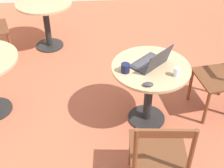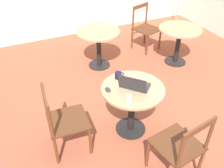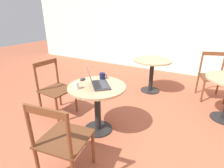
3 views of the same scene
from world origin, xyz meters
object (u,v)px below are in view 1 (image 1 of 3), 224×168
at_px(chair_near_front, 223,76).
at_px(cafe_table_near, 150,80).
at_px(cafe_table_mid, 45,13).
at_px(mouse, 148,84).
at_px(mug, 125,68).
at_px(laptop, 151,62).
at_px(chair_near_left, 158,154).
at_px(drinking_glass, 177,72).

bearing_deg(chair_near_front, cafe_table_near, 98.91).
xyz_separation_m(cafe_table_mid, mouse, (-1.94, -1.14, 0.18)).
distance_m(chair_near_front, mug, 1.14).
relative_size(cafe_table_near, chair_near_front, 0.87).
bearing_deg(mouse, cafe_table_mid, 30.38).
bearing_deg(laptop, cafe_table_near, 174.02).
bearing_deg(cafe_table_near, mouse, 164.79).
relative_size(chair_near_front, chair_near_left, 1.00).
xyz_separation_m(cafe_table_near, cafe_table_mid, (1.64, 1.22, 0.00)).
distance_m(chair_near_left, laptop, 0.94).
height_order(cafe_table_mid, drinking_glass, drinking_glass).
bearing_deg(laptop, cafe_table_mid, 36.88).
height_order(mug, drinking_glass, drinking_glass).
xyz_separation_m(mouse, drinking_glass, (0.13, -0.29, 0.03)).
distance_m(mug, drinking_glass, 0.48).
relative_size(cafe_table_mid, mouse, 7.79).
height_order(cafe_table_near, chair_near_left, chair_near_left).
height_order(cafe_table_near, laptop, laptop).
distance_m(mouse, drinking_glass, 0.32).
bearing_deg(mouse, mug, 38.42).
bearing_deg(chair_near_left, cafe_table_near, -4.20).
bearing_deg(cafe_table_near, laptop, -5.98).
height_order(chair_near_front, chair_near_left, same).
bearing_deg(chair_near_front, chair_near_left, 138.56).
distance_m(cafe_table_near, chair_near_left, 0.88).
bearing_deg(laptop, mug, 108.13).
bearing_deg(mug, cafe_table_mid, 29.20).
relative_size(cafe_table_near, mug, 6.35).
height_order(laptop, drinking_glass, laptop).
distance_m(cafe_table_near, laptop, 0.21).
xyz_separation_m(laptop, mug, (-0.09, 0.26, -0.00)).
bearing_deg(cafe_table_near, mug, 105.24).
height_order(cafe_table_near, cafe_table_mid, same).
relative_size(laptop, drinking_glass, 4.70).
relative_size(laptop, mug, 3.55).
relative_size(cafe_table_mid, chair_near_left, 0.87).
xyz_separation_m(cafe_table_mid, drinking_glass, (-1.81, -1.43, 0.21)).
relative_size(chair_near_front, drinking_glass, 9.69).
height_order(cafe_table_near, mouse, mouse).
distance_m(cafe_table_near, mug, 0.34).
height_order(chair_near_left, mug, chair_near_left).
height_order(cafe_table_mid, chair_near_front, chair_near_front).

